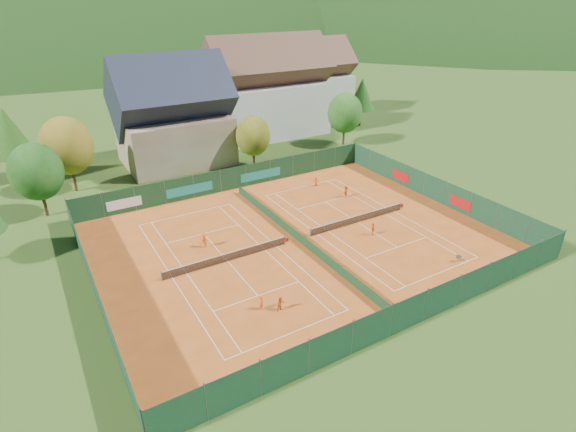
{
  "coord_description": "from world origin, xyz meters",
  "views": [
    {
      "loc": [
        -21.78,
        -34.67,
        23.44
      ],
      "look_at": [
        0.0,
        2.0,
        2.0
      ],
      "focal_mm": 28.0,
      "sensor_mm": 36.0,
      "label": 1
    }
  ],
  "objects_px": {
    "chalet": "(173,119)",
    "player_right_far_b": "(346,191)",
    "hotel_block_b": "(309,83)",
    "player_left_far": "(204,240)",
    "player_left_near": "(261,303)",
    "player_right_far_a": "(316,182)",
    "player_right_near": "(373,229)",
    "player_left_mid": "(281,304)",
    "hotel_block_a": "(267,93)",
    "ball_hopper": "(459,257)"
  },
  "relations": [
    {
      "from": "ball_hopper",
      "to": "player_left_mid",
      "type": "xyz_separation_m",
      "value": [
        -18.41,
        2.35,
        0.11
      ]
    },
    {
      "from": "chalet",
      "to": "player_left_mid",
      "type": "height_order",
      "value": "chalet"
    },
    {
      "from": "hotel_block_b",
      "to": "player_right_far_b",
      "type": "bearing_deg",
      "value": -116.66
    },
    {
      "from": "player_left_far",
      "to": "player_right_far_b",
      "type": "distance_m",
      "value": 20.17
    },
    {
      "from": "chalet",
      "to": "player_right_far_a",
      "type": "xyz_separation_m",
      "value": [
        12.86,
        -18.75,
        -6.02
      ]
    },
    {
      "from": "player_right_near",
      "to": "player_right_far_a",
      "type": "height_order",
      "value": "player_right_near"
    },
    {
      "from": "hotel_block_a",
      "to": "player_right_far_a",
      "type": "relative_size",
      "value": 17.72
    },
    {
      "from": "chalet",
      "to": "player_left_far",
      "type": "relative_size",
      "value": 10.23
    },
    {
      "from": "chalet",
      "to": "player_right_far_b",
      "type": "height_order",
      "value": "chalet"
    },
    {
      "from": "player_left_far",
      "to": "hotel_block_b",
      "type": "bearing_deg",
      "value": -145.25
    },
    {
      "from": "chalet",
      "to": "player_right_far_b",
      "type": "xyz_separation_m",
      "value": [
        14.1,
        -23.64,
        -5.87
      ]
    },
    {
      "from": "hotel_block_b",
      "to": "ball_hopper",
      "type": "bearing_deg",
      "value": -108.8
    },
    {
      "from": "hotel_block_a",
      "to": "ball_hopper",
      "type": "height_order",
      "value": "hotel_block_a"
    },
    {
      "from": "ball_hopper",
      "to": "player_right_near",
      "type": "bearing_deg",
      "value": 113.35
    },
    {
      "from": "chalet",
      "to": "hotel_block_b",
      "type": "relative_size",
      "value": 0.94
    },
    {
      "from": "hotel_block_a",
      "to": "player_left_near",
      "type": "xyz_separation_m",
      "value": [
        -24.56,
        -44.16,
        -6.73
      ]
    },
    {
      "from": "chalet",
      "to": "player_left_near",
      "type": "distance_m",
      "value": 39.02
    },
    {
      "from": "player_right_far_b",
      "to": "chalet",
      "type": "bearing_deg",
      "value": -102.39
    },
    {
      "from": "chalet",
      "to": "player_right_near",
      "type": "relative_size",
      "value": 11.32
    },
    {
      "from": "hotel_block_a",
      "to": "player_left_mid",
      "type": "relative_size",
      "value": 16.34
    },
    {
      "from": "hotel_block_a",
      "to": "hotel_block_b",
      "type": "bearing_deg",
      "value": 29.74
    },
    {
      "from": "chalet",
      "to": "player_right_far_b",
      "type": "relative_size",
      "value": 10.71
    },
    {
      "from": "chalet",
      "to": "player_left_near",
      "type": "height_order",
      "value": "chalet"
    },
    {
      "from": "player_right_far_a",
      "to": "player_right_far_b",
      "type": "bearing_deg",
      "value": 112.33
    },
    {
      "from": "hotel_block_b",
      "to": "ball_hopper",
      "type": "height_order",
      "value": "hotel_block_b"
    },
    {
      "from": "player_left_near",
      "to": "player_left_mid",
      "type": "height_order",
      "value": "player_left_mid"
    },
    {
      "from": "ball_hopper",
      "to": "player_right_far_a",
      "type": "relative_size",
      "value": 0.66
    },
    {
      "from": "player_right_far_a",
      "to": "player_right_near",
      "type": "bearing_deg",
      "value": 88.8
    },
    {
      "from": "hotel_block_a",
      "to": "player_left_mid",
      "type": "xyz_separation_m",
      "value": [
        -23.29,
        -45.09,
        -6.72
      ]
    },
    {
      "from": "chalet",
      "to": "player_right_near",
      "type": "distance_m",
      "value": 35.21
    },
    {
      "from": "player_left_near",
      "to": "hotel_block_a",
      "type": "bearing_deg",
      "value": 16.51
    },
    {
      "from": "chalet",
      "to": "hotel_block_a",
      "type": "distance_m",
      "value": 19.94
    },
    {
      "from": "hotel_block_b",
      "to": "player_left_far",
      "type": "distance_m",
      "value": 56.31
    },
    {
      "from": "chalet",
      "to": "ball_hopper",
      "type": "height_order",
      "value": "chalet"
    },
    {
      "from": "player_right_near",
      "to": "player_right_far_b",
      "type": "height_order",
      "value": "player_right_far_b"
    },
    {
      "from": "hotel_block_b",
      "to": "player_left_mid",
      "type": "distance_m",
      "value": 65.15
    },
    {
      "from": "player_right_far_b",
      "to": "hotel_block_a",
      "type": "bearing_deg",
      "value": -142.6
    },
    {
      "from": "chalet",
      "to": "ball_hopper",
      "type": "relative_size",
      "value": 20.25
    },
    {
      "from": "player_right_far_a",
      "to": "player_left_mid",
      "type": "bearing_deg",
      "value": 57.97
    },
    {
      "from": "chalet",
      "to": "player_right_far_a",
      "type": "relative_size",
      "value": 13.29
    },
    {
      "from": "player_left_near",
      "to": "player_left_far",
      "type": "bearing_deg",
      "value": 47.21
    },
    {
      "from": "player_right_near",
      "to": "player_left_far",
      "type": "bearing_deg",
      "value": 92.96
    },
    {
      "from": "hotel_block_a",
      "to": "player_right_far_b",
      "type": "height_order",
      "value": "hotel_block_a"
    },
    {
      "from": "player_right_near",
      "to": "player_right_far_b",
      "type": "relative_size",
      "value": 0.95
    },
    {
      "from": "player_left_near",
      "to": "player_right_near",
      "type": "distance_m",
      "value": 16.86
    },
    {
      "from": "player_left_near",
      "to": "hotel_block_b",
      "type": "bearing_deg",
      "value": 9.12
    },
    {
      "from": "ball_hopper",
      "to": "chalet",
      "type": "bearing_deg",
      "value": 108.82
    },
    {
      "from": "player_left_mid",
      "to": "player_right_near",
      "type": "relative_size",
      "value": 0.92
    },
    {
      "from": "player_right_far_b",
      "to": "player_left_mid",
      "type": "bearing_deg",
      "value": -3.17
    },
    {
      "from": "player_left_far",
      "to": "player_right_near",
      "type": "height_order",
      "value": "player_left_far"
    }
  ]
}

